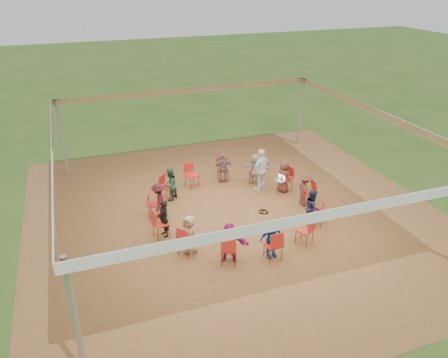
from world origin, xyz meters
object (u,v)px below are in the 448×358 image
object	(u,v)px
chair_3	(192,175)
chair_9	(273,245)
chair_2	(223,170)
chair_12	(308,193)
person_seated_5	(164,219)
person_seated_9	(312,207)
person_seated_6	(189,235)
chair_0	(286,179)
chair_1	(256,171)
chair_6	(161,224)
person_seated_4	(159,200)
person_seated_3	(170,184)
person_seated_10	(305,190)
chair_4	(167,187)
person_seated_2	(223,168)
chair_10	(305,230)
person_seated_0	(284,177)
person_seated_1	(255,169)
laptop	(281,179)
chair_11	(316,211)
chair_7	(187,241)
cable_coil	(264,212)
person_seated_8	(271,238)
person_seated_7	(229,242)
standing_person	(261,170)
chair_8	(229,249)
chair_5	(155,204)

from	to	relation	value
chair_3	chair_9	size ratio (longest dim) A/B	1.00
chair_2	chair_12	distance (m)	3.40
chair_3	person_seated_5	size ratio (longest dim) A/B	0.77
person_seated_9	person_seated_6	bearing A→B (deg)	124.62
chair_0	chair_1	xyz separation A→B (m)	(-0.75, 0.97, 0.00)
chair_6	person_seated_4	bearing A→B (deg)	160.60
person_seated_3	person_seated_10	distance (m)	4.57
chair_6	person_seated_3	distance (m)	2.34
chair_4	person_seated_2	bearing A→B (deg)	149.70
chair_10	person_seated_4	xyz separation A→B (m)	(-3.63, 2.96, 0.14)
person_seated_0	person_seated_2	xyz separation A→B (m)	(-1.78, 1.42, 0.00)
chair_4	person_seated_6	xyz separation A→B (m)	(-0.14, -3.32, 0.14)
chair_2	person_seated_1	size ratio (longest dim) A/B	0.77
person_seated_2	laptop	world-z (taller)	person_seated_2
chair_0	chair_11	world-z (taller)	same
person_seated_6	person_seated_10	distance (m)	4.57
chair_0	chair_12	world-z (taller)	same
person_seated_6	laptop	world-z (taller)	person_seated_6
chair_7	person_seated_6	distance (m)	0.18
chair_1	person_seated_5	size ratio (longest dim) A/B	0.77
chair_6	chair_4	bearing A→B (deg)	152.31
cable_coil	chair_0	bearing A→B (deg)	40.77
person_seated_8	chair_11	bearing A→B (deg)	25.08
chair_4	person_seated_7	distance (m)	4.13
chair_0	person_seated_6	world-z (taller)	person_seated_6
chair_6	standing_person	xyz separation A→B (m)	(4.05, 1.79, 0.35)
person_seated_10	laptop	xyz separation A→B (m)	(-0.35, 1.09, -0.03)
chair_8	chair_10	distance (m)	2.38
chair_6	chair_12	distance (m)	5.09
person_seated_5	person_seated_10	size ratio (longest dim) A/B	1.00
chair_8	person_seated_2	bearing A→B (deg)	96.76
person_seated_0	chair_12	bearing A→B (deg)	171.70
person_seated_1	cable_coil	world-z (taller)	person_seated_1
chair_0	person_seated_10	world-z (taller)	person_seated_10
person_seated_5	person_seated_6	distance (m)	1.17
chair_6	chair_7	world-z (taller)	same
person_seated_1	person_seated_3	size ratio (longest dim) A/B	1.00
chair_2	chair_3	world-z (taller)	same
chair_8	chair_12	size ratio (longest dim) A/B	1.00
person_seated_6	person_seated_1	bearing A→B (deg)	96.92
chair_10	person_seated_7	xyz separation A→B (m)	(-2.33, -0.01, 0.14)
chair_2	standing_person	distance (m)	1.60
chair_1	person_seated_8	distance (m)	4.69
person_seated_8	chair_1	bearing A→B (deg)	68.71
chair_5	chair_12	world-z (taller)	same
person_seated_4	person_seated_10	xyz separation A→B (m)	(4.77, -0.92, 0.00)
laptop	person_seated_3	bearing A→B (deg)	54.05
person_seated_7	laptop	world-z (taller)	person_seated_7
chair_5	chair_6	xyz separation A→B (m)	(-0.09, -1.22, 0.00)
chair_10	chair_5	bearing A→B (deg)	110.77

